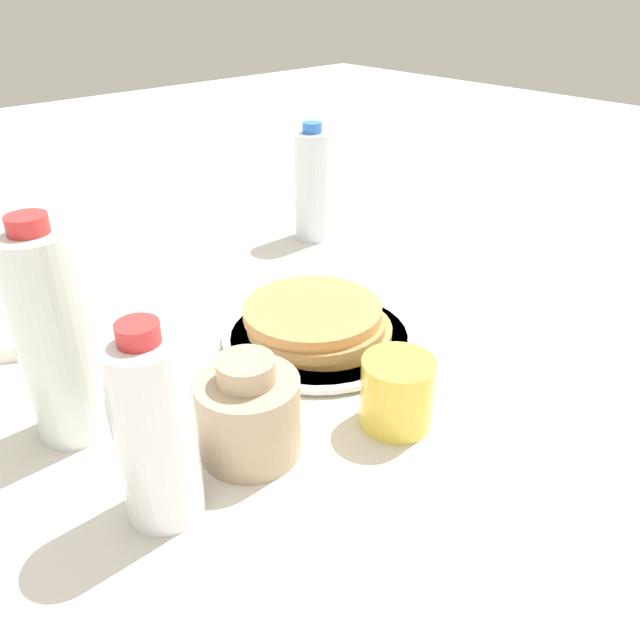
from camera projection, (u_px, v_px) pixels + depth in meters
name	position (u px, v px, depth m)	size (l,w,h in m)	color
ground_plane	(328.00, 346.00, 0.86)	(4.00, 4.00, 0.00)	silver
plate	(320.00, 336.00, 0.87)	(0.27, 0.27, 0.01)	silver
pancake_stack	(317.00, 320.00, 0.85)	(0.20, 0.20, 0.04)	tan
juice_glass	(397.00, 393.00, 0.70)	(0.08, 0.08, 0.08)	yellow
cream_jug	(249.00, 413.00, 0.65)	(0.11, 0.11, 0.12)	tan
water_bottle_near	(55.00, 338.00, 0.65)	(0.08, 0.08, 0.25)	silver
water_bottle_mid	(154.00, 430.00, 0.56)	(0.07, 0.07, 0.21)	white
water_bottle_far	(313.00, 186.00, 1.15)	(0.07, 0.07, 0.22)	silver
napkin	(24.00, 335.00, 0.87)	(0.14, 0.14, 0.02)	white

